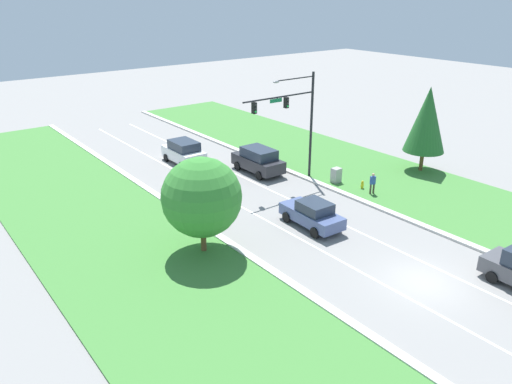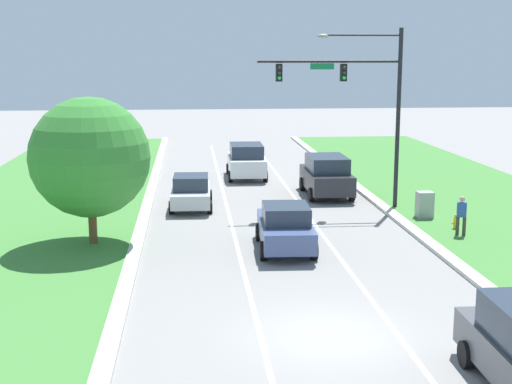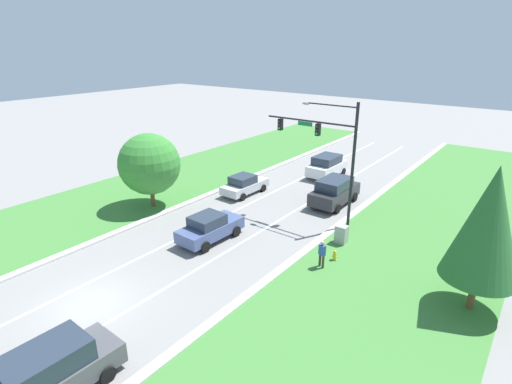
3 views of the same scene
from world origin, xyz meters
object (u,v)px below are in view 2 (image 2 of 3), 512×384
silver_sedan (191,192)px  charcoal_suv (326,175)px  pedestrian (461,215)px  fire_hydrant (456,222)px  white_suv (246,161)px  slate_blue_sedan (285,227)px  traffic_signal_mast (361,92)px  utility_cabinet (425,205)px  oak_near_left_tree (90,157)px

silver_sedan → charcoal_suv: bearing=20.4°
pedestrian → fire_hydrant: (0.24, 1.15, -0.59)m
white_suv → slate_blue_sedan: bearing=-88.7°
pedestrian → silver_sedan: bearing=-10.9°
traffic_signal_mast → utility_cabinet: bearing=-43.9°
oak_near_left_tree → traffic_signal_mast: bearing=25.2°
charcoal_suv → traffic_signal_mast: bearing=-74.8°
charcoal_suv → fire_hydrant: 8.86m
slate_blue_sedan → utility_cabinet: slate_blue_sedan is taller
fire_hydrant → white_suv: bearing=119.3°
silver_sedan → oak_near_left_tree: oak_near_left_tree is taller
silver_sedan → charcoal_suv: size_ratio=0.90×
slate_blue_sedan → silver_sedan: size_ratio=1.04×
traffic_signal_mast → pedestrian: traffic_signal_mast is taller
traffic_signal_mast → fire_hydrant: bearing=-55.6°
utility_cabinet → fire_hydrant: 2.27m
slate_blue_sedan → oak_near_left_tree: bearing=171.2°
traffic_signal_mast → slate_blue_sedan: traffic_signal_mast is taller
traffic_signal_mast → slate_blue_sedan: (-4.43, -6.93, -4.68)m
traffic_signal_mast → utility_cabinet: 6.01m
slate_blue_sedan → silver_sedan: slate_blue_sedan is taller
silver_sedan → utility_cabinet: bearing=-16.1°
utility_cabinet → pedestrian: (0.40, -3.32, 0.32)m
traffic_signal_mast → white_suv: (-4.60, 9.20, -4.52)m
fire_hydrant → silver_sedan: bearing=153.5°
slate_blue_sedan → oak_near_left_tree: (-7.30, 1.42, 2.54)m
charcoal_suv → fire_hydrant: size_ratio=6.96×
white_suv → fire_hydrant: white_suv is taller
utility_cabinet → silver_sedan: bearing=162.3°
slate_blue_sedan → utility_cabinet: bearing=35.7°
slate_blue_sedan → fire_hydrant: size_ratio=6.50×
white_suv → utility_cabinet: (7.07, -11.58, -0.42)m
silver_sedan → fire_hydrant: (11.03, -5.49, -0.46)m
utility_cabinet → fire_hydrant: (0.64, -2.16, -0.28)m
white_suv → utility_cabinet: bearing=-57.9°
utility_cabinet → oak_near_left_tree: 14.81m
utility_cabinet → white_suv: bearing=121.4°
silver_sedan → oak_near_left_tree: size_ratio=0.77×
slate_blue_sedan → fire_hydrant: 7.93m
white_suv → traffic_signal_mast: bearing=-62.7°
traffic_signal_mast → slate_blue_sedan: bearing=-122.6°
slate_blue_sedan → charcoal_suv: charcoal_suv is taller
pedestrian → fire_hydrant: size_ratio=2.41×
charcoal_suv → pedestrian: charcoal_suv is taller
silver_sedan → white_suv: white_suv is taller
traffic_signal_mast → oak_near_left_tree: size_ratio=1.48×
fire_hydrant → charcoal_suv: bearing=116.9°
silver_sedan → utility_cabinet: silver_sedan is taller
traffic_signal_mast → charcoal_suv: traffic_signal_mast is taller
traffic_signal_mast → charcoal_suv: 5.65m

